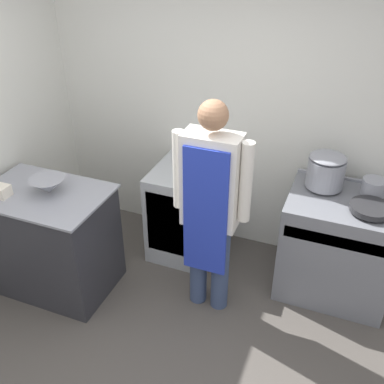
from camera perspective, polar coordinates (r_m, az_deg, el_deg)
name	(u,v)px	position (r m, az deg, el deg)	size (l,w,h in m)	color
ground_plane	(133,382)	(3.44, -7.45, -22.78)	(14.00, 14.00, 0.00)	#4C4742
wall_back	(225,107)	(4.03, 4.18, 10.66)	(8.00, 0.05, 2.70)	silver
wall_left	(2,118)	(4.13, -22.98, 8.70)	(0.05, 8.00, 2.70)	silver
prep_counter	(52,240)	(3.97, -17.34, -5.84)	(1.01, 0.69, 0.93)	#2D2D33
stove	(337,246)	(3.94, 17.92, -6.50)	(0.88, 0.70, 0.92)	slate
fridge_unit	(187,211)	(4.20, -0.64, -2.44)	(0.59, 0.67, 0.87)	#A8ADB2
person_cook	(211,202)	(3.28, 2.37, -1.21)	(0.59, 0.24, 1.78)	#38476B
mixing_bowl	(48,186)	(3.68, -17.82, 0.77)	(0.28, 0.28, 0.13)	gray
plastic_tub	(2,191)	(3.76, -22.99, 0.07)	(0.11, 0.11, 0.09)	silver
stock_pot	(326,170)	(3.73, 16.66, 2.66)	(0.30, 0.30, 0.28)	gray
saute_pan	(371,208)	(3.57, 21.74, -1.91)	(0.31, 0.31, 0.04)	#262628
sauce_pot	(373,187)	(3.76, 22.05, 0.56)	(0.18, 0.18, 0.13)	gray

